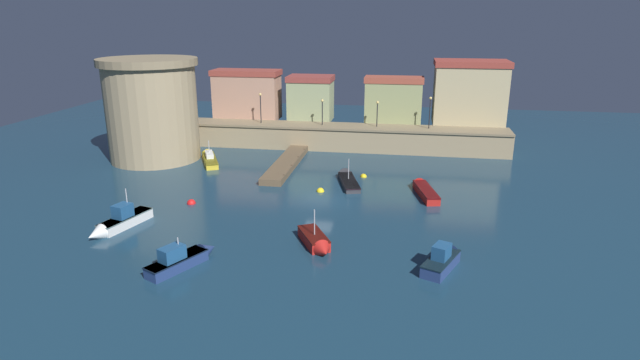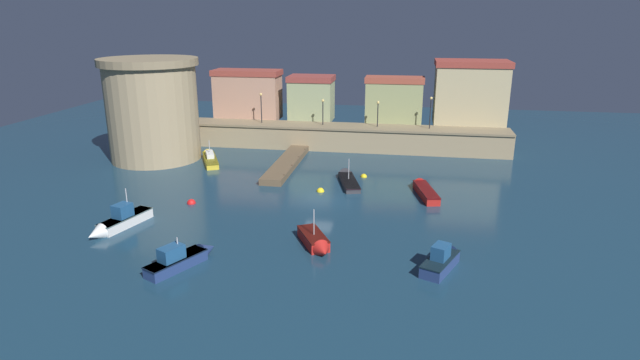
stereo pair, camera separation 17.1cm
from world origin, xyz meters
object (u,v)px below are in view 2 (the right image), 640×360
at_px(moored_boat_6, 424,189).
at_px(moored_boat_1, 347,178).
at_px(quay_lamp_0, 261,103).
at_px(mooring_buoy_2, 191,203).
at_px(quay_lamp_1, 323,108).
at_px(moored_boat_2, 316,242).
at_px(moored_boat_5, 118,222).
at_px(moored_boat_0, 183,258).
at_px(quay_lamp_2, 378,110).
at_px(fortress_tower, 153,109).
at_px(mooring_buoy_0, 364,177).
at_px(mooring_buoy_1, 320,191).
at_px(moored_boat_3, 210,157).
at_px(quay_lamp_3, 431,108).
at_px(moored_boat_4, 443,259).

bearing_deg(moored_boat_6, moored_boat_1, 58.13).
xyz_separation_m(quay_lamp_0, mooring_buoy_2, (-0.33, -21.61, -5.33)).
bearing_deg(quay_lamp_1, moored_boat_2, -81.52).
bearing_deg(moored_boat_5, quay_lamp_0, -171.58).
height_order(moored_boat_0, moored_boat_5, moored_boat_5).
height_order(quay_lamp_2, moored_boat_0, quay_lamp_2).
height_order(fortress_tower, mooring_buoy_0, fortress_tower).
xyz_separation_m(moored_boat_6, mooring_buoy_0, (-5.91, 4.15, -0.39)).
bearing_deg(mooring_buoy_0, moored_boat_5, -136.28).
distance_m(quay_lamp_1, mooring_buoy_2, 23.60).
distance_m(quay_lamp_1, mooring_buoy_0, 13.77).
distance_m(quay_lamp_0, quay_lamp_2, 14.36).
distance_m(quay_lamp_2, moored_boat_5, 33.43).
bearing_deg(quay_lamp_0, mooring_buoy_1, -58.21).
bearing_deg(mooring_buoy_1, quay_lamp_2, 76.07).
distance_m(moored_boat_3, moored_boat_5, 19.75).
xyz_separation_m(quay_lamp_0, quay_lamp_1, (7.72, -0.00, -0.33)).
relative_size(moored_boat_3, mooring_buoy_1, 9.89).
height_order(quay_lamp_0, mooring_buoy_0, quay_lamp_0).
relative_size(quay_lamp_0, mooring_buoy_1, 5.19).
bearing_deg(moored_boat_5, mooring_buoy_0, 149.38).
bearing_deg(quay_lamp_2, mooring_buoy_2, -124.19).
relative_size(quay_lamp_2, moored_boat_2, 0.67).
xyz_separation_m(quay_lamp_1, mooring_buoy_0, (6.10, -11.29, -5.00)).
distance_m(quay_lamp_0, moored_boat_5, 28.51).
distance_m(fortress_tower, mooring_buoy_2, 17.62).
distance_m(moored_boat_1, moored_boat_5, 21.81).
xyz_separation_m(moored_boat_2, moored_boat_3, (-15.83, 20.51, -0.02)).
distance_m(moored_boat_2, moored_boat_6, 15.31).
bearing_deg(moored_boat_0, quay_lamp_1, 20.12).
height_order(fortress_tower, moored_boat_6, fortress_tower).
distance_m(mooring_buoy_0, mooring_buoy_2, 17.52).
distance_m(moored_boat_1, mooring_buoy_2, 15.35).
relative_size(quay_lamp_1, mooring_buoy_1, 4.39).
bearing_deg(quay_lamp_3, moored_boat_2, -106.52).
distance_m(quay_lamp_3, moored_boat_4, 30.56).
xyz_separation_m(quay_lamp_1, quay_lamp_2, (6.63, 0.00, -0.02)).
xyz_separation_m(quay_lamp_0, moored_boat_1, (12.32, -12.92, -5.06)).
distance_m(quay_lamp_1, moored_boat_3, 14.87).
distance_m(quay_lamp_3, moored_boat_2, 30.29).
bearing_deg(moored_boat_4, quay_lamp_1, 46.84).
bearing_deg(quay_lamp_0, moored_boat_0, -83.23).
xyz_separation_m(moored_boat_0, moored_boat_5, (-7.46, 5.06, 0.01)).
bearing_deg(fortress_tower, quay_lamp_0, 38.69).
bearing_deg(quay_lamp_0, quay_lamp_1, -0.00).
bearing_deg(moored_boat_2, mooring_buoy_0, 145.82).
bearing_deg(quay_lamp_3, moored_boat_4, -89.61).
xyz_separation_m(moored_boat_1, moored_boat_3, (-16.16, 4.78, 0.14)).
xyz_separation_m(quay_lamp_0, moored_boat_5, (-3.55, -27.88, -4.76)).
distance_m(quay_lamp_1, quay_lamp_2, 6.63).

